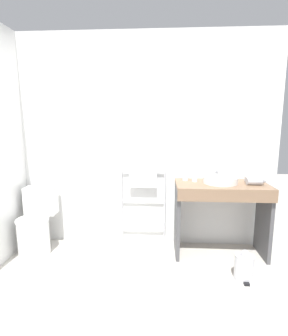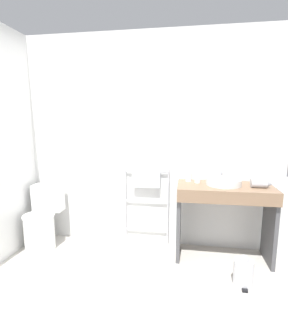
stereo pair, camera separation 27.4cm
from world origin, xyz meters
TOP-DOWN VIEW (x-y plane):
  - ground_plane at (0.00, 0.00)m, footprint 12.00×12.00m
  - wall_back at (0.00, 1.41)m, footprint 3.19×0.12m
  - toilet at (-1.23, 1.02)m, footprint 0.37×0.51m
  - towel_radiator at (0.01, 1.30)m, footprint 0.56×0.06m
  - vanity_counter at (0.90, 1.08)m, footprint 1.01×0.51m
  - sink_basin at (0.88, 1.12)m, footprint 0.38×0.38m
  - faucet at (0.88, 1.30)m, footprint 0.02×0.10m
  - cup_near_wall at (0.51, 1.23)m, footprint 0.07×0.07m
  - cup_near_edge at (0.61, 1.18)m, footprint 0.07×0.07m
  - hair_dryer at (1.24, 1.07)m, footprint 0.21×0.19m
  - trash_bin at (1.03, 0.60)m, footprint 0.18×0.21m

SIDE VIEW (x-z plane):
  - ground_plane at x=0.00m, z-range 0.00..0.00m
  - trash_bin at x=1.03m, z-range -0.02..0.28m
  - toilet at x=-1.23m, z-range -0.06..0.69m
  - vanity_counter at x=0.90m, z-range 0.16..0.99m
  - towel_radiator at x=0.01m, z-range 0.21..1.18m
  - sink_basin at x=0.88m, z-range 0.84..0.91m
  - hair_dryer at x=1.24m, z-range 0.83..0.91m
  - cup_near_edge at x=0.61m, z-range 0.83..0.92m
  - cup_near_wall at x=0.51m, z-range 0.83..0.93m
  - faucet at x=0.88m, z-range 0.85..0.99m
  - wall_back at x=0.00m, z-range 0.00..2.54m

